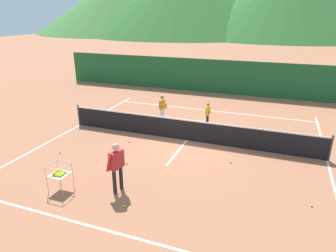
{
  "coord_description": "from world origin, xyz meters",
  "views": [
    {
      "loc": [
        3.56,
        -11.91,
        5.34
      ],
      "look_at": [
        -0.48,
        -1.11,
        1.01
      ],
      "focal_mm": 32.27,
      "sensor_mm": 36.0,
      "label": 1
    }
  ],
  "objects_px": {
    "student_1": "(208,112)",
    "tennis_ball_0": "(124,206)",
    "tennis_ball_5": "(231,162)",
    "tennis_ball_3": "(129,142)",
    "tennis_ball_4": "(312,206)",
    "instructor": "(117,163)",
    "tennis_net": "(187,130)",
    "student_0": "(162,106)",
    "tennis_ball_1": "(127,163)",
    "ball_cart": "(59,173)",
    "tennis_ball_2": "(60,153)"
  },
  "relations": [
    {
      "from": "student_0",
      "to": "tennis_ball_4",
      "type": "xyz_separation_m",
      "value": [
        6.87,
        -5.49,
        -0.79
      ]
    },
    {
      "from": "student_0",
      "to": "tennis_ball_1",
      "type": "distance_m",
      "value": 5.1
    },
    {
      "from": "tennis_ball_4",
      "to": "tennis_ball_2",
      "type": "bearing_deg",
      "value": 177.98
    },
    {
      "from": "tennis_net",
      "to": "tennis_ball_3",
      "type": "relative_size",
      "value": 168.69
    },
    {
      "from": "tennis_net",
      "to": "instructor",
      "type": "distance_m",
      "value": 4.76
    },
    {
      "from": "ball_cart",
      "to": "tennis_ball_5",
      "type": "height_order",
      "value": "ball_cart"
    },
    {
      "from": "student_0",
      "to": "tennis_ball_5",
      "type": "height_order",
      "value": "student_0"
    },
    {
      "from": "tennis_ball_0",
      "to": "student_1",
      "type": "bearing_deg",
      "value": 85.03
    },
    {
      "from": "student_0",
      "to": "tennis_ball_0",
      "type": "xyz_separation_m",
      "value": [
        1.73,
        -7.46,
        -0.79
      ]
    },
    {
      "from": "student_1",
      "to": "tennis_ball_2",
      "type": "relative_size",
      "value": 17.5
    },
    {
      "from": "student_0",
      "to": "tennis_ball_0",
      "type": "relative_size",
      "value": 20.1
    },
    {
      "from": "instructor",
      "to": "student_0",
      "type": "distance_m",
      "value": 6.81
    },
    {
      "from": "tennis_ball_1",
      "to": "tennis_ball_3",
      "type": "relative_size",
      "value": 1.0
    },
    {
      "from": "student_1",
      "to": "tennis_net",
      "type": "bearing_deg",
      "value": -100.74
    },
    {
      "from": "tennis_ball_3",
      "to": "tennis_ball_5",
      "type": "distance_m",
      "value": 4.51
    },
    {
      "from": "tennis_ball_4",
      "to": "tennis_ball_0",
      "type": "bearing_deg",
      "value": -159.09
    },
    {
      "from": "tennis_ball_0",
      "to": "tennis_ball_4",
      "type": "relative_size",
      "value": 1.0
    },
    {
      "from": "instructor",
      "to": "tennis_ball_5",
      "type": "distance_m",
      "value": 4.5
    },
    {
      "from": "instructor",
      "to": "student_1",
      "type": "xyz_separation_m",
      "value": [
        1.27,
        6.82,
        -0.28
      ]
    },
    {
      "from": "tennis_ball_0",
      "to": "tennis_ball_3",
      "type": "height_order",
      "value": "same"
    },
    {
      "from": "tennis_ball_4",
      "to": "tennis_ball_1",
      "type": "bearing_deg",
      "value": 175.67
    },
    {
      "from": "tennis_ball_0",
      "to": "instructor",
      "type": "bearing_deg",
      "value": 129.4
    },
    {
      "from": "ball_cart",
      "to": "tennis_ball_1",
      "type": "bearing_deg",
      "value": 63.35
    },
    {
      "from": "tennis_ball_3",
      "to": "student_0",
      "type": "bearing_deg",
      "value": 84.4
    },
    {
      "from": "tennis_net",
      "to": "ball_cart",
      "type": "xyz_separation_m",
      "value": [
        -2.61,
        -5.27,
        0.09
      ]
    },
    {
      "from": "tennis_ball_0",
      "to": "tennis_ball_3",
      "type": "bearing_deg",
      "value": 115.63
    },
    {
      "from": "tennis_ball_3",
      "to": "tennis_ball_4",
      "type": "relative_size",
      "value": 1.0
    },
    {
      "from": "tennis_ball_5",
      "to": "instructor",
      "type": "bearing_deg",
      "value": -134.22
    },
    {
      "from": "tennis_ball_0",
      "to": "tennis_ball_4",
      "type": "xyz_separation_m",
      "value": [
        5.14,
        1.96,
        0.0
      ]
    },
    {
      "from": "student_1",
      "to": "ball_cart",
      "type": "height_order",
      "value": "student_1"
    },
    {
      "from": "instructor",
      "to": "tennis_ball_5",
      "type": "relative_size",
      "value": 24.24
    },
    {
      "from": "tennis_net",
      "to": "ball_cart",
      "type": "distance_m",
      "value": 5.88
    },
    {
      "from": "tennis_ball_5",
      "to": "tennis_ball_4",
      "type": "bearing_deg",
      "value": -35.59
    },
    {
      "from": "student_1",
      "to": "tennis_ball_0",
      "type": "distance_m",
      "value": 7.62
    },
    {
      "from": "ball_cart",
      "to": "tennis_ball_4",
      "type": "height_order",
      "value": "ball_cart"
    },
    {
      "from": "student_0",
      "to": "tennis_ball_1",
      "type": "relative_size",
      "value": 20.1
    },
    {
      "from": "tennis_ball_3",
      "to": "tennis_ball_0",
      "type": "bearing_deg",
      "value": -64.37
    },
    {
      "from": "tennis_ball_4",
      "to": "tennis_ball_5",
      "type": "height_order",
      "value": "same"
    },
    {
      "from": "student_1",
      "to": "tennis_ball_5",
      "type": "relative_size",
      "value": 17.5
    },
    {
      "from": "tennis_ball_1",
      "to": "tennis_ball_2",
      "type": "bearing_deg",
      "value": -177.07
    },
    {
      "from": "tennis_ball_1",
      "to": "ball_cart",
      "type": "bearing_deg",
      "value": -116.65
    },
    {
      "from": "instructor",
      "to": "tennis_ball_3",
      "type": "xyz_separation_m",
      "value": [
        -1.44,
        3.52,
        -0.96
      ]
    },
    {
      "from": "student_1",
      "to": "tennis_ball_5",
      "type": "height_order",
      "value": "student_1"
    },
    {
      "from": "instructor",
      "to": "tennis_ball_4",
      "type": "xyz_separation_m",
      "value": [
        5.75,
        1.22,
        -0.96
      ]
    },
    {
      "from": "instructor",
      "to": "ball_cart",
      "type": "relative_size",
      "value": 1.83
    },
    {
      "from": "student_0",
      "to": "tennis_ball_3",
      "type": "bearing_deg",
      "value": -95.6
    },
    {
      "from": "student_1",
      "to": "tennis_ball_2",
      "type": "xyz_separation_m",
      "value": [
        -4.83,
        -5.27,
        -0.68
      ]
    },
    {
      "from": "tennis_net",
      "to": "instructor",
      "type": "xyz_separation_m",
      "value": [
        -0.86,
        -4.66,
        0.49
      ]
    },
    {
      "from": "tennis_ball_0",
      "to": "tennis_ball_2",
      "type": "relative_size",
      "value": 1.0
    },
    {
      "from": "tennis_ball_3",
      "to": "tennis_ball_4",
      "type": "bearing_deg",
      "value": -17.7
    }
  ]
}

